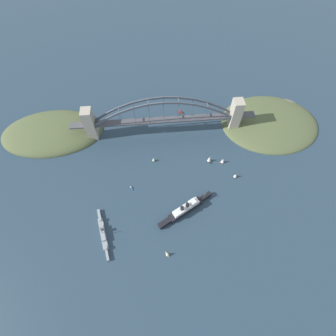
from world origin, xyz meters
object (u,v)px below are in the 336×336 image
(small_boat_0, at_px, (236,176))
(small_boat_1, at_px, (223,161))
(seaplane_taxiing_near_bridge, at_px, (180,112))
(naval_cruiser, at_px, (103,233))
(small_boat_3, at_px, (131,188))
(small_boat_5, at_px, (209,159))
(ocean_liner, at_px, (185,209))
(small_boat_2, at_px, (154,159))
(harbor_arch_bridge, at_px, (164,119))
(small_boat_4, at_px, (168,254))

(small_boat_0, xyz_separation_m, small_boat_1, (13.51, -27.68, 0.37))
(seaplane_taxiing_near_bridge, xyz_separation_m, small_boat_1, (-53.10, 112.06, 2.89))
(naval_cruiser, relative_size, small_boat_0, 7.04)
(small_boat_3, bearing_deg, small_boat_5, -163.13)
(ocean_liner, distance_m, small_boat_0, 93.38)
(small_boat_0, bearing_deg, small_boat_2, -18.58)
(harbor_arch_bridge, bearing_deg, seaplane_taxiing_near_bridge, -128.25)
(small_boat_0, height_order, small_boat_4, small_boat_0)
(seaplane_taxiing_near_bridge, bearing_deg, small_boat_4, 79.90)
(seaplane_taxiing_near_bridge, height_order, small_boat_4, small_boat_4)
(seaplane_taxiing_near_bridge, height_order, small_boat_2, small_boat_2)
(small_boat_1, height_order, small_boat_3, small_boat_1)
(small_boat_0, bearing_deg, ocean_liner, 30.25)
(small_boat_5, bearing_deg, small_boat_2, -5.37)
(harbor_arch_bridge, height_order, small_boat_4, harbor_arch_bridge)
(small_boat_1, distance_m, small_boat_2, 106.37)
(ocean_liner, height_order, seaplane_taxiing_near_bridge, ocean_liner)
(ocean_liner, xyz_separation_m, naval_cruiser, (110.40, 23.23, -3.05))
(harbor_arch_bridge, xyz_separation_m, small_boat_5, (-64.99, 67.14, -24.53))
(small_boat_2, distance_m, small_boat_4, 144.35)
(ocean_liner, bearing_deg, small_boat_2, -66.15)
(ocean_liner, distance_m, small_boat_5, 91.99)
(naval_cruiser, height_order, small_boat_0, naval_cruiser)
(naval_cruiser, bearing_deg, ocean_liner, -168.12)
(seaplane_taxiing_near_bridge, height_order, small_boat_3, seaplane_taxiing_near_bridge)
(small_boat_3, bearing_deg, harbor_arch_bridge, -118.34)
(small_boat_4, bearing_deg, seaplane_taxiing_near_bridge, -100.10)
(naval_cruiser, relative_size, small_boat_1, 6.45)
(seaplane_taxiing_near_bridge, distance_m, small_boat_1, 124.04)
(harbor_arch_bridge, height_order, naval_cruiser, harbor_arch_bridge)
(small_boat_2, bearing_deg, small_boat_5, 174.63)
(small_boat_1, xyz_separation_m, small_boat_5, (20.11, -4.33, 0.70))
(ocean_liner, relative_size, small_boat_3, 10.01)
(ocean_liner, bearing_deg, seaplane_taxiing_near_bridge, -94.30)
(small_boat_2, bearing_deg, small_boat_4, 93.63)
(harbor_arch_bridge, xyz_separation_m, small_boat_3, (56.00, 103.83, -29.42))
(seaplane_taxiing_near_bridge, distance_m, small_boat_2, 112.70)
(seaplane_taxiing_near_bridge, bearing_deg, small_boat_5, 107.03)
(small_boat_5, bearing_deg, small_boat_4, 60.67)
(small_boat_4, relative_size, small_boat_5, 0.72)
(small_boat_4, xyz_separation_m, small_boat_5, (-76.41, -136.02, 1.57))
(ocean_liner, bearing_deg, small_boat_3, -29.81)
(naval_cruiser, distance_m, small_boat_5, 187.76)
(naval_cruiser, height_order, small_boat_5, naval_cruiser)
(naval_cruiser, xyz_separation_m, seaplane_taxiing_near_bridge, (-124.44, -210.00, -0.92))
(small_boat_1, relative_size, small_boat_4, 1.23)
(naval_cruiser, height_order, small_boat_3, naval_cruiser)
(small_boat_5, bearing_deg, ocean_liner, 59.25)
(small_boat_5, bearing_deg, small_boat_0, 136.40)
(naval_cruiser, xyz_separation_m, small_boat_4, (-81.03, 33.74, 1.09))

